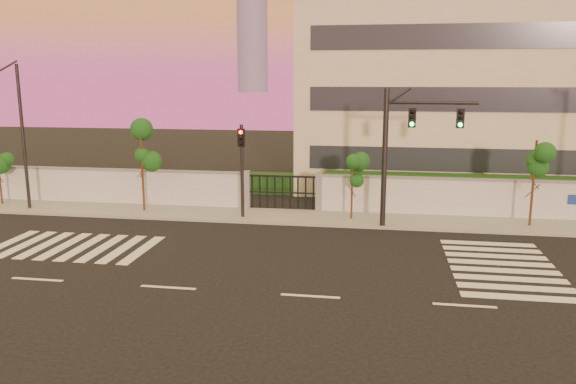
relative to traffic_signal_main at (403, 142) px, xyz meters
name	(u,v)px	position (x,y,z in m)	size (l,w,h in m)	color
ground	(310,296)	(-3.26, -9.22, -4.26)	(120.00, 120.00, 0.00)	black
sidewalk	(335,219)	(-3.26, 1.28, -4.18)	(60.00, 3.00, 0.15)	gray
perimeter_wall	(339,194)	(-3.16, 2.78, -3.19)	(60.00, 0.36, 2.20)	#B3B6BB
hedge_row	(361,189)	(-2.10, 5.52, -3.44)	(41.00, 4.25, 1.80)	#0F3413
institutional_building	(484,94)	(5.74, 12.76, 1.90)	(24.40, 12.40, 12.25)	beige
road_markings	(283,259)	(-4.84, -5.47, -4.25)	(57.00, 7.62, 0.02)	silver
street_tree_c	(142,146)	(-13.60, 1.22, -0.60)	(1.51, 1.20, 4.96)	#382314
street_tree_d	(353,174)	(-2.39, 1.14, -1.78)	(1.29, 1.03, 3.36)	#382314
street_tree_e	(535,164)	(6.26, 1.17, -1.08)	(1.48, 1.18, 4.31)	#382314
traffic_signal_main	(403,142)	(0.00, 0.00, 0.00)	(4.26, 0.46, 6.74)	black
traffic_signal_secondary	(242,160)	(-7.99, 0.62, -1.14)	(0.38, 0.36, 4.91)	black
streetlight_west	(20,130)	(-20.08, 0.49, 0.23)	(0.50, 2.00, 8.30)	black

